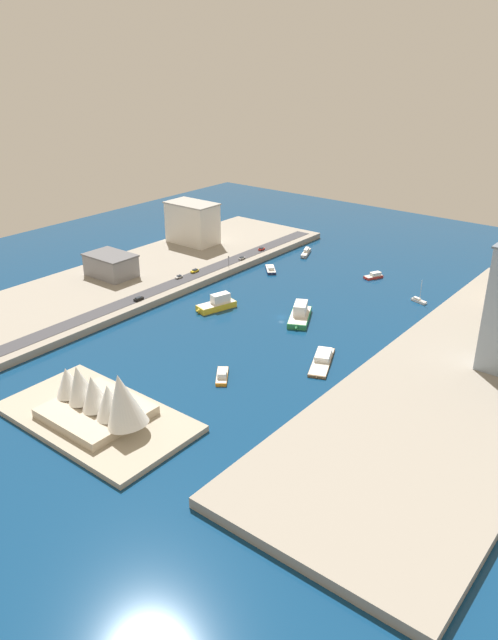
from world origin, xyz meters
TOP-DOWN VIEW (x-y plane):
  - ground_plane at (0.00, 0.00)m, footprint 440.00×440.00m
  - quay_west at (-89.96, 0.00)m, footprint 70.00×240.00m
  - quay_east at (89.96, 0.00)m, footprint 70.00×240.00m
  - peninsula_point at (-1.18, 108.35)m, footprint 67.53×37.55m
  - road_strip at (64.37, 0.00)m, footprint 9.06×228.00m
  - water_taxi_orange at (-15.50, 60.49)m, footprint 11.31×13.11m
  - yacht_sleek_gray at (42.90, -84.91)m, footprint 9.00×16.63m
  - ferry_green_doubledeck at (-7.94, -3.24)m, footprint 17.79×24.22m
  - ferry_yellow_fast at (30.22, 11.16)m, footprint 12.28×21.61m
  - barge_flat_brown at (-38.37, 25.74)m, footprint 16.28×25.79m
  - tugboat_red at (-8.63, -74.05)m, footprint 8.17×11.47m
  - patrol_launch_navy at (42.26, -48.24)m, footprint 13.16×13.70m
  - sailboat_small_white at (-42.32, -56.80)m, footprint 9.03×4.23m
  - hotel_broad_white at (105.77, -52.68)m, footprint 31.39×18.89m
  - warehouse_low_gray at (98.49, 18.23)m, footprint 26.09×18.07m
  - suv_black at (61.19, 33.00)m, footprint 2.00×5.20m
  - sedan_silver at (61.14, -45.80)m, footprint 2.11×4.44m
  - taxi_yellow_cab at (67.22, -12.90)m, footprint 1.97×4.92m
  - van_white at (67.46, -1.00)m, footprint 1.85×4.23m
  - pickup_red at (62.62, -66.39)m, footprint 2.05×4.27m
  - traffic_light_waterfront at (58.29, -30.89)m, footprint 0.36×0.36m
  - opera_landmark at (-4.18, 108.35)m, footprint 42.81×28.04m

SIDE VIEW (x-z plane):
  - ground_plane at x=0.00m, z-range 0.00..0.00m
  - sailboat_small_white at x=-42.32m, z-range -4.98..6.79m
  - peninsula_point at x=-1.18m, z-range 0.00..2.00m
  - patrol_launch_navy at x=42.26m, z-range -0.45..2.54m
  - barge_flat_brown at x=-38.37m, z-range -0.42..2.76m
  - tugboat_red at x=-8.63m, z-range -0.34..2.75m
  - water_taxi_orange at x=-15.50m, z-range -0.48..2.93m
  - yacht_sleek_gray at x=42.90m, z-range -0.47..3.04m
  - quay_west at x=-89.96m, z-range 0.00..3.39m
  - quay_east at x=89.96m, z-range 0.00..3.39m
  - ferry_yellow_fast at x=30.22m, z-range -1.10..6.10m
  - ferry_green_doubledeck at x=-7.94m, z-range -1.12..6.33m
  - road_strip at x=64.37m, z-range 3.39..3.54m
  - van_white at x=67.46m, z-range 3.53..5.06m
  - sedan_silver at x=61.14m, z-range 3.53..5.07m
  - suv_black at x=61.19m, z-range 3.53..5.11m
  - taxi_yellow_cab at x=67.22m, z-range 3.53..5.20m
  - pickup_red at x=62.62m, z-range 3.52..5.21m
  - traffic_light_waterfront at x=58.29m, z-range 4.49..10.99m
  - warehouse_low_gray at x=98.49m, z-range 3.42..15.23m
  - opera_landmark at x=-4.18m, z-range -0.89..20.45m
  - hotel_broad_white at x=105.77m, z-range 3.43..28.53m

